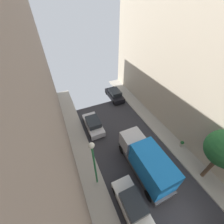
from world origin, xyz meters
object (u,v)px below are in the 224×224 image
object	(u,v)px
parked_car_left_4	(93,124)
delivery_truck	(146,161)
potted_plant_1	(182,144)
parked_car_left_3	(132,204)
parked_car_right_2	(115,95)
lamp_post	(94,160)

from	to	relation	value
parked_car_left_4	delivery_truck	distance (m)	8.08
potted_plant_1	parked_car_left_4	bearing A→B (deg)	140.12
parked_car_left_3	parked_car_left_4	size ratio (longest dim) A/B	1.00
parked_car_right_2	lamp_post	distance (m)	14.22
parked_car_left_4	potted_plant_1	bearing A→B (deg)	-39.88
parked_car_left_3	parked_car_right_2	bearing A→B (deg)	69.95
delivery_truck	potted_plant_1	distance (m)	5.72
delivery_truck	potted_plant_1	size ratio (longest dim) A/B	8.60
delivery_truck	potted_plant_1	bearing A→B (deg)	6.68
parked_car_right_2	potted_plant_1	distance (m)	12.26
lamp_post	parked_car_left_4	bearing A→B (deg)	74.22
delivery_truck	parked_car_right_2	bearing A→B (deg)	77.88
parked_car_left_4	delivery_truck	world-z (taller)	delivery_truck
potted_plant_1	lamp_post	bearing A→B (deg)	179.05
parked_car_left_4	delivery_truck	size ratio (longest dim) A/B	0.64
parked_car_left_3	parked_car_right_2	distance (m)	15.75
parked_car_right_2	potted_plant_1	xyz separation A→B (m)	(2.85, -11.92, -0.16)
parked_car_left_4	lamp_post	distance (m)	7.71
delivery_truck	parked_car_left_4	bearing A→B (deg)	109.70
lamp_post	potted_plant_1	bearing A→B (deg)	-0.95
parked_car_left_4	parked_car_right_2	distance (m)	7.38
parked_car_right_2	delivery_truck	xyz separation A→B (m)	(-2.70, -12.57, 1.07)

